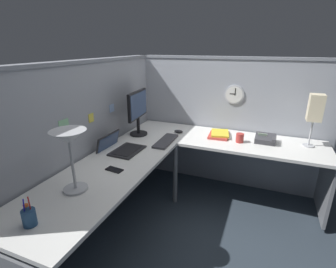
% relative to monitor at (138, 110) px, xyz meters
% --- Properties ---
extents(ground_plane, '(6.80, 6.80, 0.00)m').
position_rel_monitor_xyz_m(ground_plane, '(-0.23, -0.64, -1.02)').
color(ground_plane, '#2D3842').
extents(cubicle_wall_back, '(2.57, 0.12, 1.58)m').
position_rel_monitor_xyz_m(cubicle_wall_back, '(-0.60, 0.23, -0.23)').
color(cubicle_wall_back, '#999EA8').
rests_on(cubicle_wall_back, ground).
extents(cubicle_wall_right, '(0.12, 2.37, 1.58)m').
position_rel_monitor_xyz_m(cubicle_wall_right, '(0.64, -0.90, -0.23)').
color(cubicle_wall_right, '#999EA8').
rests_on(cubicle_wall_right, ground).
extents(desk, '(2.35, 2.15, 0.73)m').
position_rel_monitor_xyz_m(desk, '(-0.38, -0.69, -0.39)').
color(desk, white).
rests_on(desk, ground).
extents(monitor, '(0.46, 0.20, 0.50)m').
position_rel_monitor_xyz_m(monitor, '(0.00, 0.00, 0.00)').
color(monitor, black).
rests_on(monitor, desk).
extents(laptop, '(0.35, 0.39, 0.22)m').
position_rel_monitor_xyz_m(laptop, '(-0.47, -0.03, -0.27)').
color(laptop, '#232326').
rests_on(laptop, desk).
extents(keyboard, '(0.43, 0.15, 0.02)m').
position_rel_monitor_xyz_m(keyboard, '(-0.10, -0.38, -0.28)').
color(keyboard, '#38383D').
rests_on(keyboard, desk).
extents(computer_mouse, '(0.06, 0.10, 0.03)m').
position_rel_monitor_xyz_m(computer_mouse, '(0.23, -0.40, -0.28)').
color(computer_mouse, '#232326').
rests_on(computer_mouse, desk).
extents(desk_lamp_dome, '(0.24, 0.24, 0.44)m').
position_rel_monitor_xyz_m(desk_lamp_dome, '(-1.21, -0.14, 0.07)').
color(desk_lamp_dome, '#B7BABF').
rests_on(desk_lamp_dome, desk).
extents(pen_cup, '(0.08, 0.08, 0.18)m').
position_rel_monitor_xyz_m(pen_cup, '(-1.60, -0.16, -0.24)').
color(pen_cup, navy).
rests_on(pen_cup, desk).
extents(cell_phone, '(0.08, 0.15, 0.01)m').
position_rel_monitor_xyz_m(cell_phone, '(-0.85, -0.23, -0.29)').
color(cell_phone, black).
rests_on(cell_phone, desk).
extents(office_phone, '(0.20, 0.21, 0.11)m').
position_rel_monitor_xyz_m(office_phone, '(0.27, -1.36, -0.26)').
color(office_phone, '#38383D').
rests_on(office_phone, desk).
extents(book_stack, '(0.31, 0.24, 0.04)m').
position_rel_monitor_xyz_m(book_stack, '(0.29, -0.87, -0.27)').
color(book_stack, '#BF3F38').
rests_on(book_stack, desk).
extents(desk_lamp_paper, '(0.13, 0.13, 0.53)m').
position_rel_monitor_xyz_m(desk_lamp_paper, '(0.33, -1.77, 0.09)').
color(desk_lamp_paper, '#B7BABF').
rests_on(desk_lamp_paper, desk).
extents(coffee_mug, '(0.08, 0.08, 0.10)m').
position_rel_monitor_xyz_m(coffee_mug, '(0.18, -1.10, -0.25)').
color(coffee_mug, '#B2332D').
rests_on(coffee_mug, desk).
extents(wall_clock, '(0.04, 0.22, 0.22)m').
position_rel_monitor_xyz_m(wall_clock, '(0.58, -0.96, 0.13)').
color(wall_clock, '#B7BABF').
extents(pinned_note_leftmost, '(0.07, 0.00, 0.08)m').
position_rel_monitor_xyz_m(pinned_note_leftmost, '(-0.58, 0.18, 0.04)').
color(pinned_note_leftmost, '#EAD84C').
extents(pinned_note_middle, '(0.11, 0.00, 0.10)m').
position_rel_monitor_xyz_m(pinned_note_middle, '(-0.92, 0.18, 0.06)').
color(pinned_note_middle, '#8CCC99').
extents(pinned_note_rightmost, '(0.08, 0.00, 0.08)m').
position_rel_monitor_xyz_m(pinned_note_rightmost, '(-0.23, 0.18, 0.05)').
color(pinned_note_rightmost, '#99B7E5').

